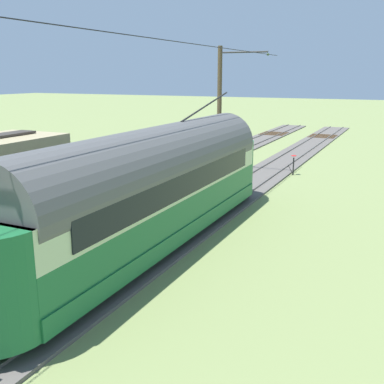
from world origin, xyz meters
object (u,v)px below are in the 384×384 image
object	(u,v)px
catenary_pole_foreground	(221,108)
switch_stand	(293,164)
track_end_bumper	(219,152)
vintage_streetcar	(154,186)

from	to	relation	value
catenary_pole_foreground	switch_stand	bearing A→B (deg)	-167.17
switch_stand	track_end_bumper	bearing A→B (deg)	-31.22
catenary_pole_foreground	switch_stand	distance (m)	5.69
vintage_streetcar	catenary_pole_foreground	distance (m)	13.87
vintage_streetcar	catenary_pole_foreground	xyz separation A→B (m)	(2.90, -13.45, 1.81)
vintage_streetcar	track_end_bumper	size ratio (longest dim) A/B	9.31
catenary_pole_foreground	track_end_bumper	xyz separation A→B (m)	(2.11, -5.02, -3.66)
vintage_streetcar	track_end_bumper	bearing A→B (deg)	-74.82
vintage_streetcar	catenary_pole_foreground	world-z (taller)	catenary_pole_foreground
catenary_pole_foreground	track_end_bumper	size ratio (longest dim) A/B	4.31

